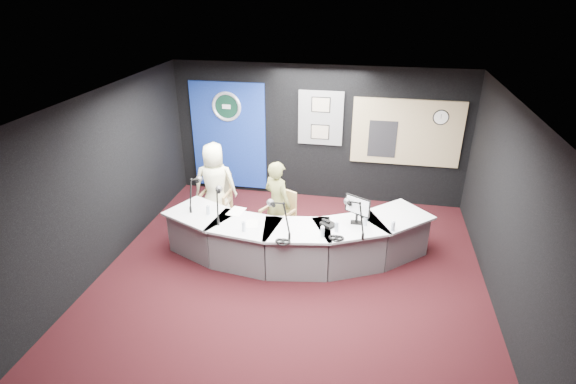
% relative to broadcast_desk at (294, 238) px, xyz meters
% --- Properties ---
extents(ground, '(6.00, 6.00, 0.00)m').
position_rel_broadcast_desk_xyz_m(ground, '(0.05, -0.55, -0.38)').
color(ground, black).
rests_on(ground, ground).
extents(ceiling, '(6.00, 6.00, 0.02)m').
position_rel_broadcast_desk_xyz_m(ceiling, '(0.05, -0.55, 2.42)').
color(ceiling, silver).
rests_on(ceiling, ground).
extents(wall_back, '(6.00, 0.02, 2.80)m').
position_rel_broadcast_desk_xyz_m(wall_back, '(0.05, 2.45, 1.02)').
color(wall_back, black).
rests_on(wall_back, ground).
extents(wall_front, '(6.00, 0.02, 2.80)m').
position_rel_broadcast_desk_xyz_m(wall_front, '(0.05, -3.55, 1.02)').
color(wall_front, black).
rests_on(wall_front, ground).
extents(wall_left, '(0.02, 6.00, 2.80)m').
position_rel_broadcast_desk_xyz_m(wall_left, '(-2.95, -0.55, 1.02)').
color(wall_left, black).
rests_on(wall_left, ground).
extents(wall_right, '(0.02, 6.00, 2.80)m').
position_rel_broadcast_desk_xyz_m(wall_right, '(3.05, -0.55, 1.02)').
color(wall_right, black).
rests_on(wall_right, ground).
extents(broadcast_desk, '(4.50, 1.90, 0.75)m').
position_rel_broadcast_desk_xyz_m(broadcast_desk, '(0.00, 0.00, 0.00)').
color(broadcast_desk, silver).
rests_on(broadcast_desk, ground).
extents(backdrop_panel, '(1.60, 0.05, 2.30)m').
position_rel_broadcast_desk_xyz_m(backdrop_panel, '(-1.85, 2.42, 0.88)').
color(backdrop_panel, navy).
rests_on(backdrop_panel, wall_back).
extents(agency_seal, '(0.63, 0.07, 0.63)m').
position_rel_broadcast_desk_xyz_m(agency_seal, '(-1.85, 2.38, 1.52)').
color(agency_seal, silver).
rests_on(agency_seal, backdrop_panel).
extents(seal_center, '(0.48, 0.01, 0.48)m').
position_rel_broadcast_desk_xyz_m(seal_center, '(-1.85, 2.38, 1.52)').
color(seal_center, black).
rests_on(seal_center, backdrop_panel).
extents(pinboard, '(0.90, 0.04, 1.10)m').
position_rel_broadcast_desk_xyz_m(pinboard, '(0.10, 2.42, 1.38)').
color(pinboard, slate).
rests_on(pinboard, wall_back).
extents(framed_photo_upper, '(0.34, 0.02, 0.27)m').
position_rel_broadcast_desk_xyz_m(framed_photo_upper, '(0.10, 2.39, 1.65)').
color(framed_photo_upper, gray).
rests_on(framed_photo_upper, pinboard).
extents(framed_photo_lower, '(0.34, 0.02, 0.27)m').
position_rel_broadcast_desk_xyz_m(framed_photo_lower, '(0.10, 2.39, 1.09)').
color(framed_photo_lower, gray).
rests_on(framed_photo_lower, pinboard).
extents(booth_window_frame, '(2.12, 0.06, 1.32)m').
position_rel_broadcast_desk_xyz_m(booth_window_frame, '(1.80, 2.42, 1.18)').
color(booth_window_frame, tan).
rests_on(booth_window_frame, wall_back).
extents(booth_glow, '(2.00, 0.02, 1.20)m').
position_rel_broadcast_desk_xyz_m(booth_glow, '(1.80, 2.41, 1.18)').
color(booth_glow, '#FADE9E').
rests_on(booth_glow, booth_window_frame).
extents(equipment_rack, '(0.55, 0.02, 0.75)m').
position_rel_broadcast_desk_xyz_m(equipment_rack, '(1.35, 2.39, 1.03)').
color(equipment_rack, black).
rests_on(equipment_rack, booth_window_frame).
extents(wall_clock, '(0.28, 0.01, 0.28)m').
position_rel_broadcast_desk_xyz_m(wall_clock, '(2.40, 2.39, 1.52)').
color(wall_clock, white).
rests_on(wall_clock, booth_window_frame).
extents(armchair_left, '(0.55, 0.55, 0.93)m').
position_rel_broadcast_desk_xyz_m(armchair_left, '(-1.67, 0.93, 0.09)').
color(armchair_left, tan).
rests_on(armchair_left, ground).
extents(armchair_right, '(0.70, 0.70, 0.93)m').
position_rel_broadcast_desk_xyz_m(armchair_right, '(-0.37, 0.44, 0.09)').
color(armchair_right, tan).
rests_on(armchair_right, ground).
extents(draped_jacket, '(0.50, 0.13, 0.70)m').
position_rel_broadcast_desk_xyz_m(draped_jacket, '(-1.71, 1.18, 0.24)').
color(draped_jacket, slate).
rests_on(draped_jacket, armchair_left).
extents(person_man, '(0.87, 0.66, 1.61)m').
position_rel_broadcast_desk_xyz_m(person_man, '(-1.67, 0.93, 0.43)').
color(person_man, '#FEFFCB').
rests_on(person_man, ground).
extents(person_woman, '(0.67, 0.61, 1.55)m').
position_rel_broadcast_desk_xyz_m(person_woman, '(-0.37, 0.44, 0.40)').
color(person_woman, olive).
rests_on(person_woman, ground).
extents(computer_monitor, '(0.40, 0.24, 0.30)m').
position_rel_broadcast_desk_xyz_m(computer_monitor, '(1.00, 0.04, 0.70)').
color(computer_monitor, black).
rests_on(computer_monitor, broadcast_desk).
extents(desk_phone, '(0.28, 0.27, 0.05)m').
position_rel_broadcast_desk_xyz_m(desk_phone, '(0.57, -0.13, 0.40)').
color(desk_phone, black).
rests_on(desk_phone, broadcast_desk).
extents(headphones_near, '(0.21, 0.21, 0.03)m').
position_rel_broadcast_desk_xyz_m(headphones_near, '(0.73, -0.50, 0.39)').
color(headphones_near, black).
rests_on(headphones_near, broadcast_desk).
extents(headphones_far, '(0.21, 0.21, 0.04)m').
position_rel_broadcast_desk_xyz_m(headphones_far, '(-0.03, -0.75, 0.39)').
color(headphones_far, black).
rests_on(headphones_far, broadcast_desk).
extents(paper_stack, '(0.29, 0.37, 0.00)m').
position_rel_broadcast_desk_xyz_m(paper_stack, '(-1.00, 0.06, 0.38)').
color(paper_stack, white).
rests_on(paper_stack, broadcast_desk).
extents(notepad, '(0.24, 0.30, 0.00)m').
position_rel_broadcast_desk_xyz_m(notepad, '(-0.63, -0.30, 0.38)').
color(notepad, white).
rests_on(notepad, broadcast_desk).
extents(boom_mic_a, '(0.18, 0.74, 0.60)m').
position_rel_broadcast_desk_xyz_m(boom_mic_a, '(-1.76, 0.19, 0.68)').
color(boom_mic_a, black).
rests_on(boom_mic_a, broadcast_desk).
extents(boom_mic_b, '(0.29, 0.72, 0.60)m').
position_rel_broadcast_desk_xyz_m(boom_mic_b, '(-1.23, -0.13, 0.68)').
color(boom_mic_b, black).
rests_on(boom_mic_b, broadcast_desk).
extents(boom_mic_c, '(0.51, 0.60, 0.60)m').
position_rel_broadcast_desk_xyz_m(boom_mic_c, '(-0.15, -0.40, 0.68)').
color(boom_mic_c, black).
rests_on(boom_mic_c, broadcast_desk).
extents(boom_mic_d, '(0.40, 0.67, 0.60)m').
position_rel_broadcast_desk_xyz_m(boom_mic_d, '(0.98, -0.16, 0.68)').
color(boom_mic_d, black).
rests_on(boom_mic_d, broadcast_desk).
extents(water_bottles, '(3.05, 0.58, 0.18)m').
position_rel_broadcast_desk_xyz_m(water_bottles, '(0.07, -0.27, 0.46)').
color(water_bottles, silver).
rests_on(water_bottles, broadcast_desk).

